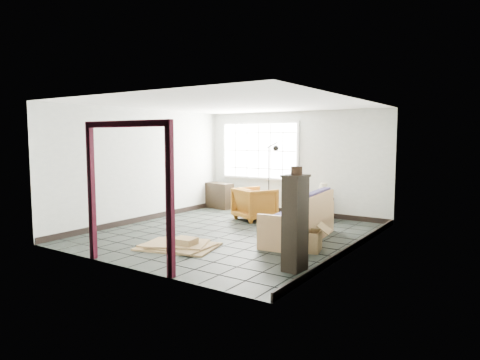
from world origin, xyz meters
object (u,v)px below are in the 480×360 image
Objects in this scene: futon_sofa at (302,223)px; side_table at (323,202)px; tall_shelf at (295,222)px; armchair at (255,202)px.

side_table is (-0.46, 2.09, 0.09)m from futon_sofa.
futon_sofa is 1.95m from tall_shelf.
tall_shelf is at bearing -73.87° from futon_sofa.
tall_shelf is (2.55, -2.99, 0.30)m from armchair.
futon_sofa is at bearing -77.50° from side_table.
armchair reaches higher than side_table.
armchair is 3.95m from tall_shelf.
side_table is (1.35, 0.87, -0.00)m from armchair.
side_table is 0.40× the size of tall_shelf.
futon_sofa is at bearing 115.89° from tall_shelf.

